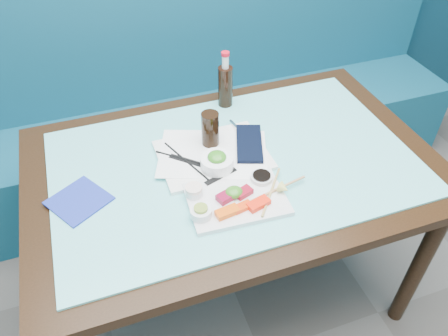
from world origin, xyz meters
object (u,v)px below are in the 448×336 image
object	(u,v)px
serving_tray	(213,155)
blue_napkin	(79,201)
dining_table	(234,181)
sashimi_plate	(236,199)
seaweed_bowl	(217,163)
booth_bench	(179,118)
cola_bottle_body	(225,87)
cola_glass	(210,129)

from	to	relation	value
serving_tray	blue_napkin	size ratio (longest dim) A/B	2.32
dining_table	serving_tray	distance (m)	0.13
sashimi_plate	seaweed_bowl	world-z (taller)	seaweed_bowl
booth_bench	cola_bottle_body	distance (m)	0.69
dining_table	serving_tray	xyz separation A→B (m)	(-0.06, 0.05, 0.10)
sashimi_plate	cola_glass	size ratio (longest dim) A/B	2.36
sashimi_plate	booth_bench	bearing A→B (deg)	89.99
booth_bench	sashimi_plate	size ratio (longest dim) A/B	10.01
seaweed_bowl	blue_napkin	xyz separation A→B (m)	(-0.45, 0.01, -0.03)
sashimi_plate	seaweed_bowl	size ratio (longest dim) A/B	2.73
sashimi_plate	cola_bottle_body	world-z (taller)	cola_bottle_body
serving_tray	cola_bottle_body	bearing A→B (deg)	62.70
sashimi_plate	serving_tray	bearing A→B (deg)	93.78
blue_napkin	cola_bottle_body	bearing A→B (deg)	30.44
cola_glass	cola_bottle_body	bearing A→B (deg)	59.58
cola_bottle_body	blue_napkin	xyz separation A→B (m)	(-0.61, -0.36, -0.08)
cola_bottle_body	sashimi_plate	bearing A→B (deg)	-105.88
seaweed_bowl	blue_napkin	size ratio (longest dim) A/B	0.69
cola_glass	blue_napkin	world-z (taller)	cola_glass
cola_bottle_body	blue_napkin	bearing A→B (deg)	-149.56
cola_glass	blue_napkin	bearing A→B (deg)	-165.61
serving_tray	cola_glass	size ratio (longest dim) A/B	2.91
booth_bench	sashimi_plate	distance (m)	1.09
dining_table	cola_glass	world-z (taller)	cola_glass
blue_napkin	seaweed_bowl	bearing A→B (deg)	-1.20
serving_tray	cola_glass	world-z (taller)	cola_glass
cola_glass	cola_bottle_body	world-z (taller)	cola_bottle_body
seaweed_bowl	serving_tray	bearing A→B (deg)	82.41
sashimi_plate	cola_glass	xyz separation A→B (m)	(0.01, 0.28, 0.07)
cola_bottle_body	serving_tray	bearing A→B (deg)	-117.06
sashimi_plate	blue_napkin	xyz separation A→B (m)	(-0.46, 0.16, -0.00)
dining_table	cola_bottle_body	xyz separation A→B (m)	(0.09, 0.34, 0.17)
booth_bench	serving_tray	bearing A→B (deg)	-94.40
serving_tray	booth_bench	bearing A→B (deg)	85.36
dining_table	blue_napkin	distance (m)	0.53
seaweed_bowl	cola_glass	size ratio (longest dim) A/B	0.87
dining_table	seaweed_bowl	size ratio (longest dim) A/B	12.75
booth_bench	cola_glass	world-z (taller)	booth_bench
dining_table	cola_bottle_body	size ratio (longest dim) A/B	8.56
booth_bench	dining_table	size ratio (longest dim) A/B	2.14
booth_bench	seaweed_bowl	xyz separation A→B (m)	(-0.07, -0.87, 0.42)
serving_tray	cola_glass	bearing A→B (deg)	79.46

